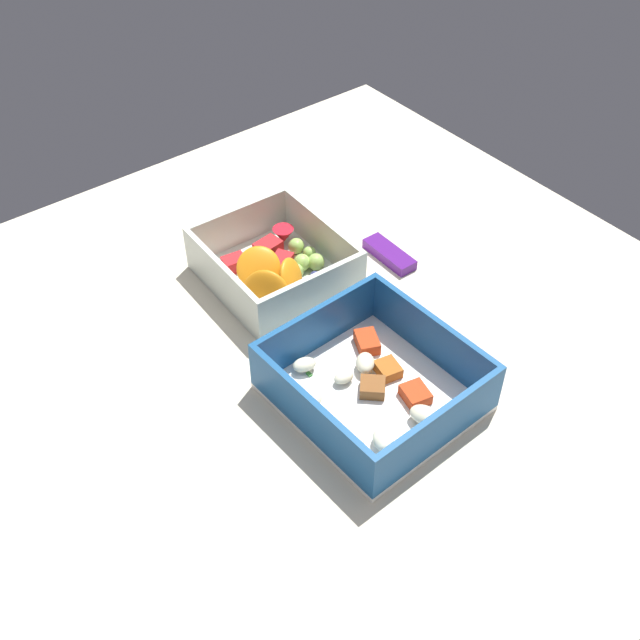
{
  "coord_description": "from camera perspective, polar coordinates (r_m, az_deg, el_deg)",
  "views": [
    {
      "loc": [
        45.39,
        -35.91,
        59.71
      ],
      "look_at": [
        -0.5,
        -0.06,
        4.0
      ],
      "focal_mm": 43.67,
      "sensor_mm": 36.0,
      "label": 1
    }
  ],
  "objects": [
    {
      "name": "table_surface",
      "position": [
        0.82,
        0.25,
        -1.68
      ],
      "size": [
        80.0,
        80.0,
        2.0
      ],
      "primitive_type": "cube",
      "color": "beige",
      "rests_on": "ground"
    },
    {
      "name": "pasta_container",
      "position": [
        0.75,
        3.92,
        -4.79
      ],
      "size": [
        18.03,
        16.94,
        5.92
      ],
      "rotation": [
        0.0,
        0.0,
        0.04
      ],
      "color": "white",
      "rests_on": "table_surface"
    },
    {
      "name": "fruit_bowl",
      "position": [
        0.87,
        -3.24,
        3.88
      ],
      "size": [
        15.94,
        14.51,
        6.02
      ],
      "rotation": [
        0.0,
        0.0,
        -0.04
      ],
      "color": "silver",
      "rests_on": "table_surface"
    },
    {
      "name": "candy_bar",
      "position": [
        0.91,
        5.1,
        4.82
      ],
      "size": [
        7.03,
        2.49,
        1.2
      ],
      "primitive_type": "cube",
      "rotation": [
        0.0,
        0.0,
        -0.01
      ],
      "color": "#51197A",
      "rests_on": "table_surface"
    },
    {
      "name": "paper_cup_liner",
      "position": [
        0.96,
        -8.31,
        6.79
      ],
      "size": [
        4.3,
        4.3,
        1.59
      ],
      "primitive_type": "cylinder",
      "color": "white",
      "rests_on": "table_surface"
    }
  ]
}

